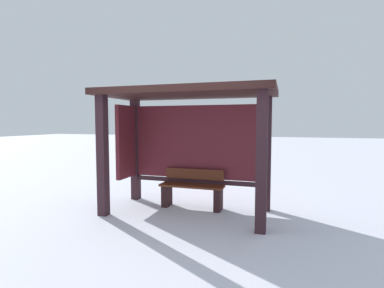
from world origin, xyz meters
name	(u,v)px	position (x,y,z in m)	size (l,w,h in m)	color
ground_plane	(187,212)	(0.00, 0.00, 0.00)	(60.00, 60.00, 0.00)	silver
bus_shelter	(185,122)	(-0.09, 0.17, 1.65)	(3.09, 1.55, 2.23)	#331D24
bench_left_inside	(192,190)	(0.00, 0.32, 0.35)	(1.24, 0.35, 0.74)	#562715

